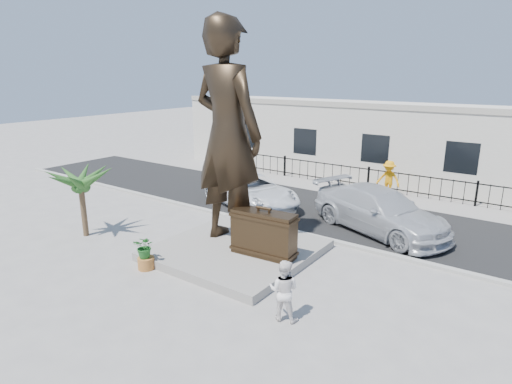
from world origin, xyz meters
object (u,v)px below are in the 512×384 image
statue (228,134)px  suitcase (264,234)px  tourist (284,290)px  car_white (251,190)px

statue → suitcase: bearing=171.9°
tourist → suitcase: bearing=-63.2°
suitcase → car_white: size_ratio=0.39×
tourist → car_white: (-6.63, 7.56, -0.05)m
statue → car_white: statue is taller
statue → tourist: (4.26, -2.98, -3.41)m
suitcase → tourist: 3.50m
suitcase → tourist: (2.40, -2.54, -0.24)m
statue → car_white: (-2.37, 4.58, -3.46)m
statue → suitcase: (1.86, -0.44, -3.17)m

